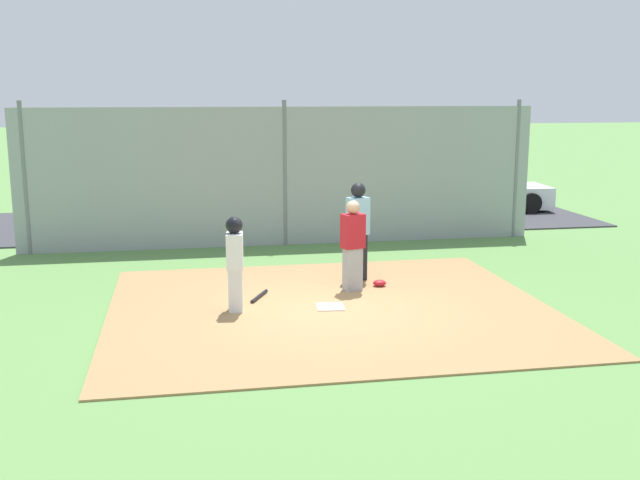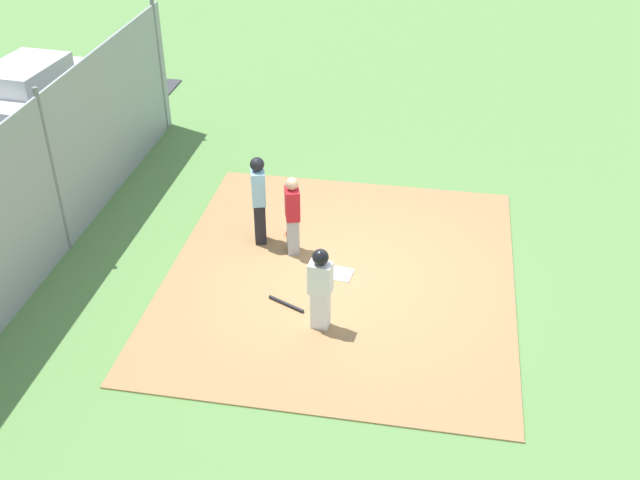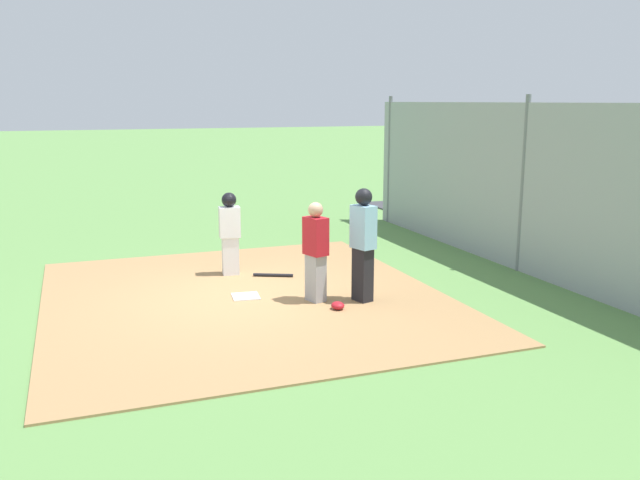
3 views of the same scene
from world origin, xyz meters
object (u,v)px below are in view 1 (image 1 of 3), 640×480
at_px(parked_car_white, 476,191).
at_px(parked_car_dark, 145,204).
at_px(runner, 235,258).
at_px(home_plate, 330,307).
at_px(catcher, 353,244).
at_px(umpire, 358,229).
at_px(catcher_mask, 380,283).
at_px(baseball_bat, 259,296).

xyz_separation_m(parked_car_white, parked_car_dark, (9.67, 1.03, 0.00)).
xyz_separation_m(runner, parked_car_dark, (1.79, -8.31, -0.29)).
bearing_deg(runner, home_plate, 2.45).
distance_m(catcher, umpire, 0.77).
height_order(catcher, catcher_mask, catcher).
bearing_deg(catcher, umpire, 142.57).
height_order(home_plate, catcher_mask, catcher_mask).
height_order(baseball_bat, parked_car_dark, parked_car_dark).
bearing_deg(catcher_mask, home_plate, 45.84).
bearing_deg(runner, umpire, 40.47).
relative_size(parked_car_white, parked_car_dark, 0.98).
height_order(catcher_mask, parked_car_dark, parked_car_dark).
relative_size(baseball_bat, catcher_mask, 3.10).
relative_size(home_plate, umpire, 0.24).
bearing_deg(runner, parked_car_white, 56.25).
bearing_deg(catcher, parked_car_white, 128.26).
height_order(baseball_bat, parked_car_white, parked_car_white).
height_order(home_plate, catcher, catcher).
distance_m(baseball_bat, catcher_mask, 2.28).
bearing_deg(parked_car_dark, parked_car_white, 177.92).
xyz_separation_m(catcher, baseball_bat, (1.70, 0.22, -0.81)).
bearing_deg(umpire, parked_car_white, 127.98).
xyz_separation_m(runner, parked_car_white, (-7.88, -9.33, -0.29)).
bearing_deg(catcher_mask, baseball_bat, 9.82).
bearing_deg(parked_car_dark, home_plate, 103.50).
xyz_separation_m(runner, baseball_bat, (-0.45, -0.69, -0.84)).
distance_m(runner, parked_car_white, 12.22).
xyz_separation_m(umpire, parked_car_white, (-5.46, -7.70, -0.40)).
xyz_separation_m(baseball_bat, catcher_mask, (-2.25, -0.39, 0.03)).
bearing_deg(home_plate, baseball_bat, -36.14).
distance_m(umpire, parked_car_dark, 7.90).
distance_m(home_plate, parked_car_dark, 9.07).
relative_size(umpire, runner, 1.19).
distance_m(umpire, runner, 2.91).
height_order(runner, parked_car_dark, runner).
relative_size(umpire, baseball_bat, 2.48).
relative_size(home_plate, baseball_bat, 0.59).
bearing_deg(catcher_mask, runner, 21.83).
bearing_deg(parked_car_white, parked_car_dark, -169.32).
xyz_separation_m(catcher, umpire, (-0.26, -0.72, 0.14)).
bearing_deg(umpire, parked_car_dark, -164.46).
bearing_deg(catcher, parked_car_dark, -169.45).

